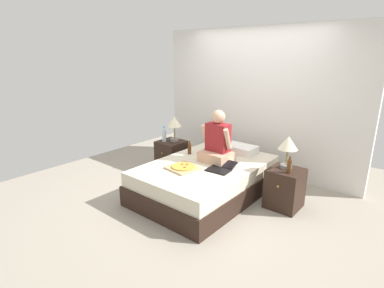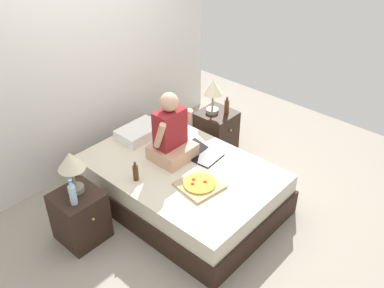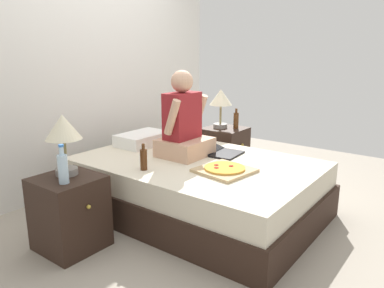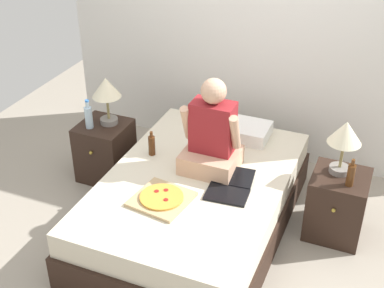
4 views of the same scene
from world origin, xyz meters
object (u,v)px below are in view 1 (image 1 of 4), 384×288
Objects in this scene: person_seated at (217,143)px; pizza_box at (183,167)px; water_bottle at (164,135)px; laptop at (221,168)px; beer_bottle at (289,166)px; nightstand_right at (285,188)px; lamp_on_right_nightstand at (288,145)px; beer_bottle_on_bed at (189,149)px; nightstand_left at (171,156)px; lamp_on_left_nightstand at (174,123)px; bed at (206,179)px.

pizza_box is (-0.18, -0.56, -0.27)m from person_seated.
water_bottle reaches higher than laptop.
beer_bottle is 0.51× the size of pizza_box.
lamp_on_right_nightstand reaches higher than nightstand_right.
beer_bottle_on_bed is at bearing -170.89° from lamp_on_right_nightstand.
lamp_on_right_nightstand is at bearing 1.36° from nightstand_left.
nightstand_left is 2.14m from nightstand_right.
water_bottle reaches higher than nightstand_left.
person_seated is (-0.98, -0.24, -0.10)m from lamp_on_right_nightstand.
nightstand_right is 0.39m from beer_bottle.
nightstand_left is 2.52× the size of beer_bottle_on_bed.
laptop is at bearing -158.27° from beer_bottle.
nightstand_right is at bearing 10.35° from person_seated.
beer_bottle is 0.92m from laptop.
nightstand_left is at bearing 162.36° from laptop.
person_seated is 1.77× the size of laptop.
lamp_on_right_nightstand is 1.46m from pizza_box.
nightstand_left is 1.00× the size of nightstand_right.
water_bottle is 0.63× the size of laptop.
water_bottle is at bearing 179.75° from beer_bottle.
beer_bottle_on_bed is (-1.52, -0.24, -0.30)m from lamp_on_right_nightstand.
beer_bottle is at bearing -3.95° from lamp_on_left_nightstand.
beer_bottle is (2.17, -0.15, -0.23)m from lamp_on_left_nightstand.
nightstand_right is 2.52× the size of beer_bottle_on_bed.
water_bottle is at bearing 171.26° from beer_bottle_on_bed.
water_bottle is (-0.08, -0.09, 0.39)m from nightstand_left.
beer_bottle is 0.52× the size of laptop.
lamp_on_left_nightstand is 2.07m from lamp_on_right_nightstand.
beer_bottle is at bearing 27.15° from pizza_box.
person_seated is 0.44m from laptop.
water_bottle is at bearing -177.69° from nightstand_right.
laptop is at bearing -10.74° from bed.
nightstand_left is at bearing 161.96° from beer_bottle_on_bed.
laptop reaches higher than bed.
laptop is at bearing -20.06° from lamp_on_left_nightstand.
person_seated reaches higher than lamp_on_right_nightstand.
person_seated reaches higher than lamp_on_left_nightstand.
pizza_box is at bearing -147.94° from nightstand_right.
lamp_on_right_nightstand is at bearing 3.65° from water_bottle.
lamp_on_left_nightstand reaches higher than bed.
water_bottle is 1.25× the size of beer_bottle_on_bed.
nightstand_left is 2.25m from beer_bottle.
lamp_on_left_nightstand is at bearing 180.00° from lamp_on_right_nightstand.
water_bottle is at bearing 147.33° from pizza_box.
lamp_on_left_nightstand is at bearing 138.66° from pizza_box.
pizza_box is (-0.42, -0.31, -0.00)m from laptop.
beer_bottle_on_bed is (0.56, -0.24, -0.30)m from lamp_on_left_nightstand.
bed is at bearing -19.48° from nightstand_left.
beer_bottle_on_bed is (-0.78, 0.24, 0.07)m from laptop.
person_seated is 1.73× the size of pizza_box.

